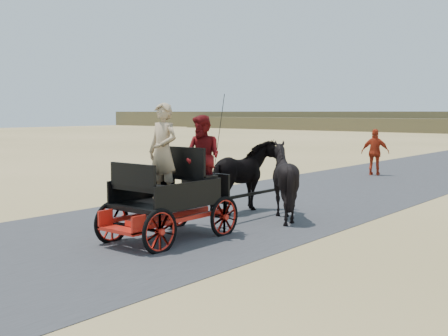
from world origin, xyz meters
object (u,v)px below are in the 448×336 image
Objects in this scene: carriage at (169,220)px; horse_right at (284,181)px; horse_left at (244,177)px; pedestrian at (375,152)px.

horse_right reaches higher than carriage.
carriage is at bearing 100.39° from horse_left.
pedestrian is at bearing 96.95° from carriage.
horse_left is 1.16× the size of pedestrian.
horse_left is at bearing 0.00° from horse_right.
horse_right is (0.55, 3.00, 0.49)m from carriage.
pedestrian is at bearing -84.17° from horse_left.
carriage is 1.41× the size of horse_right.
carriage is 12.39m from pedestrian.
horse_right reaches higher than horse_left.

